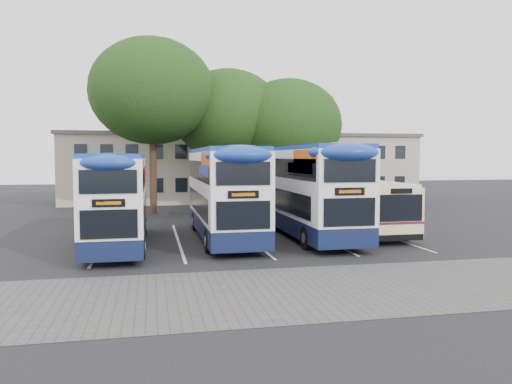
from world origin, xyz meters
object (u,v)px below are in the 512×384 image
Objects in this scene: lamp_post at (329,145)px; bus_single at (358,203)px; tree_mid at (228,116)px; bus_dd_mid at (224,189)px; bus_dd_right at (307,187)px; bus_dd_left at (118,196)px; tree_right at (288,125)px; tree_left at (152,91)px.

bus_single is (-3.52, -14.04, -3.50)m from lamp_post.
tree_mid reaches higher than bus_dd_mid.
tree_mid is 14.57m from bus_dd_right.
bus_single is (12.46, 1.83, -0.71)m from bus_dd_left.
bus_dd_right is 3.42m from bus_single.
tree_right reaches higher than lamp_post.
tree_mid reaches higher than lamp_post.
bus_dd_mid is at bearing -118.46° from tree_right.
tree_left is 1.12× the size of bus_dd_right.
tree_mid is 1.07× the size of bus_dd_left.
bus_dd_mid is (4.98, 1.02, 0.17)m from bus_dd_left.
bus_dd_left is 5.09m from bus_dd_mid.
bus_dd_left is 1.07× the size of bus_single.
bus_dd_right is (-2.49, -12.60, -3.96)m from tree_right.
lamp_post is at bearing 53.50° from bus_dd_mid.
bus_dd_mid is 7.57m from bus_single.
bus_dd_mid is at bearing 11.58° from bus_dd_left.
lamp_post is 0.91× the size of tree_right.
tree_right is (4.45, -1.07, -0.70)m from tree_mid.
tree_left is at bearing 134.56° from bus_single.
lamp_post reaches higher than bus_dd_mid.
tree_left is at bearing -162.36° from tree_mid.
bus_dd_left is 12.61m from bus_single.
tree_right is (10.14, 0.74, -2.17)m from tree_left.
bus_dd_right is at bearing -0.82° from bus_dd_mid.
bus_dd_right is (-6.68, -14.91, -2.55)m from lamp_post.
tree_right is 18.44m from bus_dd_left.
tree_left reaches higher than bus_dd_mid.
tree_mid reaches higher than bus_dd_left.
tree_left is 1.15× the size of bus_dd_mid.
tree_mid is 14.88m from bus_single.
bus_dd_mid is at bearing -126.50° from lamp_post.
bus_dd_left is at bearing -135.18° from lamp_post.
tree_mid is at bearing 166.53° from tree_right.
tree_mid is 14.59m from bus_dd_mid.
bus_dd_left is at bearing -116.62° from tree_mid.
bus_dd_right reaches higher than bus_dd_mid.
tree_left is 13.73m from bus_dd_mid.
bus_dd_mid is 1.15× the size of bus_single.
tree_right is (-4.20, -2.32, 1.40)m from lamp_post.
tree_right is 1.07× the size of bus_single.
tree_mid is 0.97× the size of bus_dd_right.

